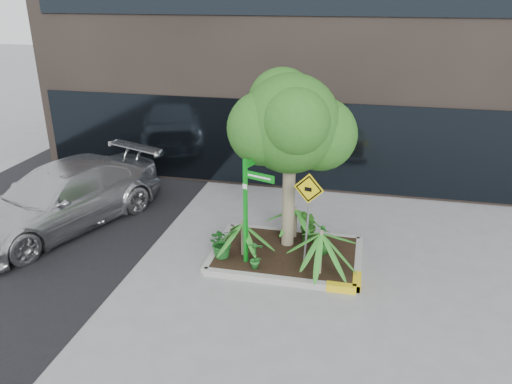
% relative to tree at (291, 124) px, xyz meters
% --- Properties ---
extents(ground, '(80.00, 80.00, 0.00)m').
position_rel_tree_xyz_m(ground, '(-0.15, -0.72, -3.01)').
color(ground, gray).
rests_on(ground, ground).
extents(asphalt_road, '(7.00, 80.00, 0.01)m').
position_rel_tree_xyz_m(asphalt_road, '(-6.65, -0.72, -3.01)').
color(asphalt_road, black).
rests_on(asphalt_road, ground).
extents(planter, '(3.35, 2.36, 0.15)m').
position_rel_tree_xyz_m(planter, '(0.08, -0.45, -2.91)').
color(planter, '#9E9E99').
rests_on(planter, ground).
extents(tree, '(2.75, 2.44, 4.13)m').
position_rel_tree_xyz_m(tree, '(0.00, 0.00, 0.00)').
color(tree, gray).
rests_on(tree, ground).
extents(palm_front, '(1.11, 1.11, 1.24)m').
position_rel_tree_xyz_m(palm_front, '(0.87, -1.16, -1.94)').
color(palm_front, gray).
rests_on(palm_front, ground).
extents(palm_left, '(0.92, 0.92, 1.03)m').
position_rel_tree_xyz_m(palm_left, '(-0.89, -0.76, -2.10)').
color(palm_left, gray).
rests_on(palm_left, ground).
extents(palm_back, '(0.87, 0.87, 0.96)m').
position_rel_tree_xyz_m(palm_back, '(0.12, 0.36, -2.14)').
color(palm_back, gray).
rests_on(palm_back, ground).
extents(parked_car, '(4.09, 5.92, 1.59)m').
position_rel_tree_xyz_m(parked_car, '(-5.76, -0.04, -2.22)').
color(parked_car, '#BBBCC0').
rests_on(parked_car, ground).
extents(shrub_a, '(0.89, 0.89, 0.71)m').
position_rel_tree_xyz_m(shrub_a, '(-1.30, -0.93, -2.51)').
color(shrub_a, '#18551C').
rests_on(shrub_a, planter).
extents(shrub_b, '(0.55, 0.55, 0.70)m').
position_rel_tree_xyz_m(shrub_b, '(0.83, -0.27, -2.51)').
color(shrub_b, '#1C5D1B').
rests_on(shrub_b, planter).
extents(shrub_c, '(0.37, 0.37, 0.67)m').
position_rel_tree_xyz_m(shrub_c, '(-0.48, -1.27, -2.53)').
color(shrub_c, '#1F6622').
rests_on(shrub_c, planter).
extents(shrub_d, '(0.62, 0.62, 0.83)m').
position_rel_tree_xyz_m(shrub_d, '(0.47, 0.20, -2.45)').
color(shrub_d, '#27601B').
rests_on(shrub_d, planter).
extents(street_sign_post, '(0.70, 0.90, 2.50)m').
position_rel_tree_xyz_m(street_sign_post, '(-0.69, -0.99, -1.47)').
color(street_sign_post, '#0D931A').
rests_on(street_sign_post, ground).
extents(cattle_sign, '(0.63, 0.28, 2.10)m').
position_rel_tree_xyz_m(cattle_sign, '(0.54, -0.91, -1.44)').
color(cattle_sign, slate).
rests_on(cattle_sign, ground).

